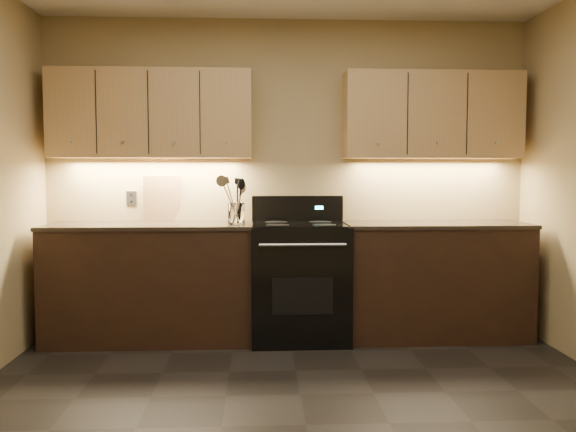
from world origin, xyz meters
name	(u,v)px	position (x,y,z in m)	size (l,w,h in m)	color
floor	(306,425)	(0.00, 0.00, 0.00)	(4.00, 4.00, 0.00)	black
wall_back	(288,177)	(0.00, 2.00, 1.30)	(4.00, 0.04, 2.60)	tan
counter_left	(151,282)	(-1.10, 1.70, 0.47)	(1.62, 0.62, 0.93)	black
counter_right	(435,280)	(1.18, 1.70, 0.47)	(1.46, 0.62, 0.93)	black
stove	(300,280)	(0.08, 1.68, 0.48)	(0.76, 0.68, 1.14)	black
upper_cab_left	(152,114)	(-1.10, 1.85, 1.80)	(1.60, 0.30, 0.70)	tan
upper_cab_right	(432,116)	(1.18, 1.85, 1.80)	(1.44, 0.30, 0.70)	tan
outlet_plate	(132,198)	(-1.30, 1.99, 1.12)	(0.09, 0.01, 0.12)	#B2B5BA
utensil_crock	(236,214)	(-0.42, 1.65, 1.01)	(0.16, 0.16, 0.17)	white
cutting_board	(162,198)	(-1.05, 1.97, 1.12)	(0.30, 0.02, 0.38)	tan
wooden_spoon	(233,203)	(-0.44, 1.64, 1.10)	(0.06, 0.06, 0.31)	tan
black_spoon	(237,201)	(-0.41, 1.68, 1.11)	(0.06, 0.06, 0.33)	black
black_turner	(238,199)	(-0.41, 1.64, 1.13)	(0.08, 0.08, 0.37)	black
steel_spatula	(238,198)	(-0.40, 1.67, 1.13)	(0.08, 0.08, 0.38)	silver
steel_skimmer	(239,198)	(-0.39, 1.64, 1.13)	(0.09, 0.09, 0.37)	silver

